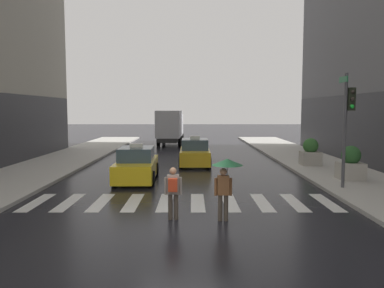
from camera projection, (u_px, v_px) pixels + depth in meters
The scene contains 10 objects.
ground_plane at pixel (178, 227), 11.10m from camera, with size 160.00×160.00×0.00m, color black.
crosswalk_markings at pixel (181, 202), 14.09m from camera, with size 11.30×2.80×0.01m.
traffic_light_pole at pixel (347, 114), 15.81m from camera, with size 0.44×0.84×4.80m.
taxi_lead at pixel (136, 165), 18.51m from camera, with size 2.01×4.58×1.80m.
taxi_second at pixel (195, 153), 23.75m from camera, with size 1.93×4.54×1.80m.
box_truck at pixel (170, 126), 37.29m from camera, with size 2.46×7.60×3.35m.
pedestrian_with_umbrella at pixel (226, 172), 11.63m from camera, with size 0.96×0.96×1.94m.
pedestrian_with_backpack at pixel (173, 189), 11.77m from camera, with size 0.55×0.43×1.65m.
planter_near_corner at pixel (350, 164), 17.89m from camera, with size 1.10×1.10×1.60m.
planter_mid_block at pixel (310, 153), 22.58m from camera, with size 1.10×1.10×1.60m.
Camera 1 is at (0.39, -10.83, 3.43)m, focal length 35.46 mm.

